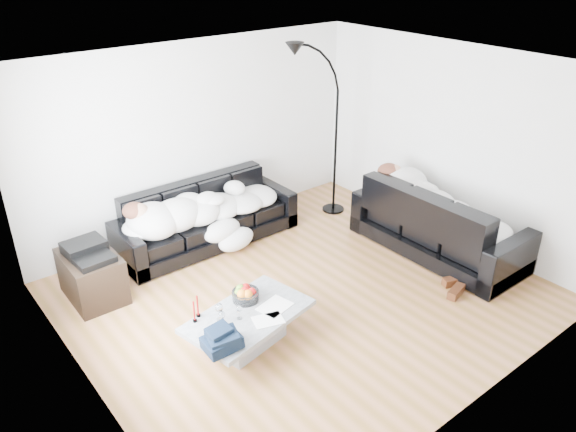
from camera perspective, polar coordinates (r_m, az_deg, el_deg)
ground at (r=6.63m, az=1.63°, el=-7.88°), size 5.00×5.00×0.00m
wall_back at (r=7.72m, az=-9.16°, el=7.77°), size 5.00×0.02×2.60m
wall_left at (r=4.93m, az=-21.06°, el=-5.25°), size 0.02×4.50×2.60m
wall_right at (r=7.74m, az=16.18°, el=7.09°), size 0.02×4.50×2.60m
ceiling at (r=5.58m, az=1.99°, el=14.66°), size 5.00×5.00×0.00m
sofa_back at (r=7.57m, az=-8.26°, el=0.07°), size 2.46×0.85×0.80m
sofa_right at (r=7.50m, az=15.12°, el=-0.43°), size 0.97×2.26×0.92m
sleeper_back at (r=7.43m, az=-8.18°, el=1.49°), size 2.08×0.72×0.42m
sleeper_right at (r=7.41m, az=15.30°, el=0.94°), size 0.82×1.94×0.47m
teal_cushion at (r=7.73m, az=11.00°, el=3.02°), size 0.42×0.38×0.20m
coffee_table at (r=5.81m, az=-4.01°, el=-11.36°), size 1.39×0.97×0.37m
fruit_bowl at (r=5.85m, az=-4.35°, el=-7.80°), size 0.34×0.34×0.17m
wine_glass_a at (r=5.60m, az=-6.99°, el=-9.65°), size 0.10×0.10×0.19m
wine_glass_b at (r=5.53m, az=-6.72°, el=-10.32°), size 0.09×0.09×0.16m
wine_glass_c at (r=5.60m, az=-4.99°, el=-9.73°), size 0.07×0.07×0.15m
candle_left at (r=5.59m, az=-9.51°, el=-9.59°), size 0.04×0.04×0.23m
candle_right at (r=5.66m, az=-9.17°, el=-9.05°), size 0.05×0.05×0.24m
newspaper_a at (r=5.78m, az=-1.35°, el=-9.15°), size 0.38×0.32×0.01m
newspaper_b at (r=5.60m, az=-2.04°, el=-10.49°), size 0.35×0.29×0.01m
navy_jacket at (r=5.20m, az=-7.05°, el=-11.90°), size 0.39×0.34×0.18m
shoes at (r=6.94m, az=16.64°, el=-6.85°), size 0.51×0.38×0.11m
av_cabinet at (r=6.81m, az=-19.27°, el=-5.79°), size 0.56×0.81×0.55m
stereo at (r=6.64m, az=-19.71°, el=-3.30°), size 0.46×0.36×0.13m
floor_lamp at (r=8.15m, az=4.89°, el=7.76°), size 0.87×0.51×2.25m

